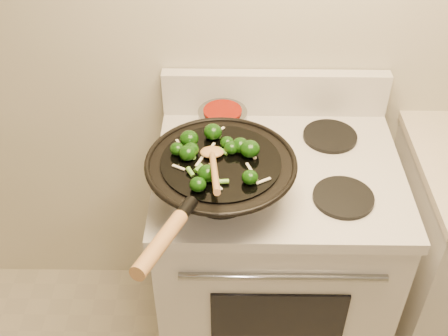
{
  "coord_description": "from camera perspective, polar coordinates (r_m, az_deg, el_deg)",
  "views": [
    {
      "loc": [
        -0.28,
        -0.19,
        2.06
      ],
      "look_at": [
        -0.29,
        1.02,
        1.04
      ],
      "focal_mm": 45.0,
      "sensor_mm": 36.0,
      "label": 1
    }
  ],
  "objects": [
    {
      "name": "wooden_spoon",
      "position": [
        1.5,
        -1.1,
        0.55
      ],
      "size": [
        0.07,
        0.31,
        0.12
      ],
      "color": "#B17B45",
      "rests_on": "wok"
    },
    {
      "name": "saucepan",
      "position": [
        1.85,
        -0.13,
        4.65
      ],
      "size": [
        0.16,
        0.26,
        0.1
      ],
      "color": "gray",
      "rests_on": "stove"
    },
    {
      "name": "stirfry",
      "position": [
        1.56,
        -1.02,
        1.61
      ],
      "size": [
        0.28,
        0.3,
        0.05
      ],
      "color": "black",
      "rests_on": "wok"
    },
    {
      "name": "stove",
      "position": [
        2.1,
        4.81,
        -9.2
      ],
      "size": [
        0.78,
        0.67,
        1.08
      ],
      "color": "silver",
      "rests_on": "ground"
    },
    {
      "name": "wok",
      "position": [
        1.6,
        -0.38,
        -0.96
      ],
      "size": [
        0.43,
        0.69,
        0.22
      ],
      "color": "black",
      "rests_on": "stove"
    }
  ]
}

